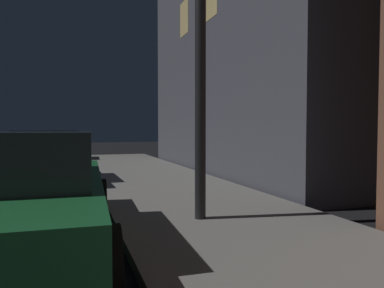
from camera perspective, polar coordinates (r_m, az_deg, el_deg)
The scene contains 3 objects.
car_green at distance 4.53m, azimuth -26.28°, elevation -7.21°, with size 2.26×4.66×1.43m.
car_blue at distance 10.05m, azimuth -22.38°, elevation -2.11°, with size 2.05×4.12×1.43m.
car_silver at distance 16.80m, azimuth -21.12°, elevation -0.38°, with size 2.16×4.29×1.43m.
Camera 1 is at (3.41, -0.71, 1.46)m, focal length 32.94 mm.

